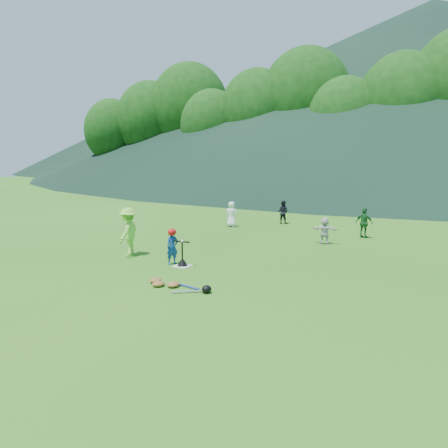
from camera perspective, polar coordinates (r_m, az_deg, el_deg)
name	(u,v)px	position (r m, az deg, el deg)	size (l,w,h in m)	color
ground	(182,266)	(12.66, -5.45, -5.52)	(120.00, 120.00, 0.00)	#286216
home_plate	(182,266)	(12.65, -5.45, -5.48)	(0.45, 0.45, 0.02)	silver
baseball	(182,241)	(12.50, -5.50, -2.24)	(0.08, 0.08, 0.08)	white
batter_child	(172,247)	(12.83, -6.77, -2.99)	(0.38, 0.25, 1.03)	navy
adult_coach	(128,232)	(14.16, -12.41, -1.00)	(0.99, 0.57, 1.54)	#83DA40
fielder_a	(232,214)	(19.74, 0.99, 1.30)	(0.56, 0.36, 1.15)	white
fielder_b	(283,212)	(20.88, 7.70, 1.55)	(0.53, 0.42, 1.10)	black
fielder_c	(364,223)	(17.77, 17.85, 0.14)	(0.70, 0.29, 1.19)	#1A5724
fielder_d	(325,231)	(16.14, 13.03, -0.84)	(0.92, 0.29, 0.99)	silver
batting_tee	(182,262)	(12.63, -5.46, -4.95)	(0.30, 0.30, 0.68)	black
batter_gear	(173,233)	(12.74, -6.72, -1.17)	(0.73, 0.26, 0.39)	#BC0C0C
equipment_pile	(173,285)	(10.66, -6.69, -7.87)	(1.80, 0.73, 0.19)	olive
outfield_fence	(369,187)	(38.85, 18.37, 4.63)	(70.07, 0.08, 1.33)	gray
tree_line	(387,103)	(44.79, 20.49, 14.63)	(70.04, 11.40, 14.82)	#382314
distant_hills	(384,97)	(93.87, 20.20, 15.35)	(155.00, 140.00, 32.00)	black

